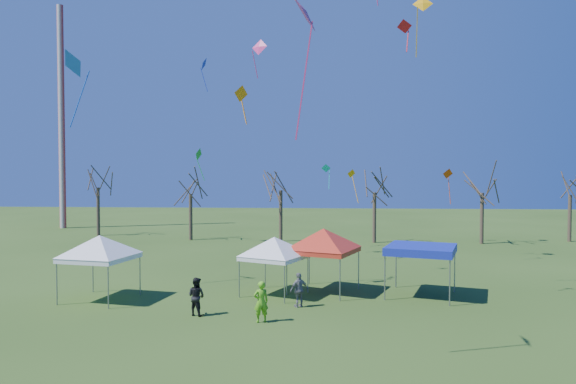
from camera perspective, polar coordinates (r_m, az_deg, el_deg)
name	(u,v)px	position (r m, az deg, el deg)	size (l,w,h in m)	color
ground	(286,315)	(22.79, -0.24, -13.54)	(140.00, 140.00, 0.00)	#2E4A18
radio_mast	(62,117)	(63.62, -23.86, 7.60)	(0.70, 0.70, 25.00)	silver
tree_0	(98,170)	(54.20, -20.39, 2.28)	(3.83, 3.83, 8.44)	#3D2D21
tree_1	(190,178)	(48.19, -10.79, 1.59)	(3.42, 3.42, 7.54)	#3D2D21
tree_2	(281,172)	(46.45, -0.81, 2.23)	(3.71, 3.71, 8.18)	#3D2D21
tree_3	(375,174)	(46.14, 9.60, 1.94)	(3.59, 3.59, 7.91)	#3D2D21
tree_4	(482,175)	(47.88, 20.79, 1.81)	(3.58, 3.58, 7.89)	#3D2D21
tree_5	(570,178)	(52.77, 28.89, 1.34)	(3.39, 3.39, 7.46)	#3D2D21
tent_white_west	(100,240)	(26.51, -20.21, -4.99)	(4.06, 4.06, 3.64)	gray
tent_white_mid	(274,241)	(25.93, -1.54, -5.45)	(3.59, 3.59, 3.40)	gray
tent_red	(324,233)	(26.60, 3.98, -4.54)	(4.02, 4.02, 3.81)	gray
tent_blue	(421,250)	(26.59, 14.57, -6.22)	(4.06, 4.06, 2.54)	gray
person_dark	(196,296)	(22.94, -10.15, -11.34)	(0.80, 0.62, 1.65)	black
person_green	(261,302)	(21.61, -3.02, -12.07)	(0.62, 0.41, 1.70)	#5DB41C
person_grey	(299,290)	(23.94, 1.25, -10.82)	(0.93, 0.39, 1.58)	slate
kite_1	(241,94)	(26.93, -5.27, 10.76)	(0.81, 0.85, 2.01)	orange
kite_11	(259,47)	(36.87, -3.23, 15.77)	(1.27, 0.93, 2.68)	#F93788
kite_19	(326,169)	(42.33, 4.26, 2.59)	(0.81, 0.56, 2.08)	#0CBCB8
kite_25	(405,27)	(25.52, 12.83, 17.44)	(0.83, 0.70, 1.55)	red
kite_2	(204,64)	(48.50, -9.37, 13.84)	(0.70, 1.28, 3.09)	#1327CB
kite_22	(352,175)	(42.34, 7.07, 1.92)	(1.06, 1.01, 2.80)	#F99E0D
kite_12	(448,174)	(47.81, 17.32, 1.90)	(1.14, 0.86, 3.22)	#DA440B
kite_13	(198,154)	(45.68, -9.94, 4.13)	(0.81, 1.18, 2.91)	green
kite_17	(423,5)	(28.21, 14.73, 19.49)	(1.05, 0.65, 3.10)	#F9AC0D
kite_14	(74,63)	(29.97, -22.70, 13.04)	(1.84, 1.68, 4.16)	blue
kite_5	(305,14)	(16.60, 1.91, 19.16)	(0.97, 1.47, 4.54)	#D42F6A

